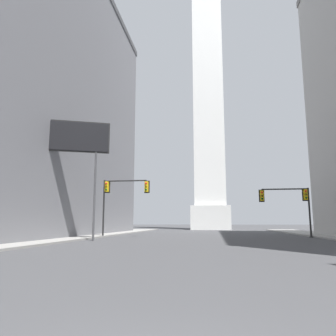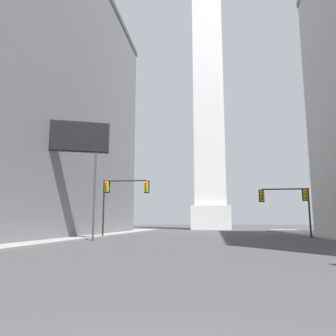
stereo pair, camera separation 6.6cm
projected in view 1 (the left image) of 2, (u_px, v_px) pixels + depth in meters
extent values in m
cube|color=gray|center=(50.00, 240.00, 27.82)|extent=(5.00, 80.60, 0.15)
cube|color=silver|center=(211.00, 218.00, 68.43)|extent=(8.02, 8.02, 4.87)
cube|color=white|center=(208.00, 76.00, 73.56)|extent=(6.41, 6.41, 58.10)
cylinder|color=black|center=(310.00, 212.00, 33.85)|extent=(0.18, 0.18, 5.10)
cylinder|color=#262626|center=(311.00, 237.00, 33.44)|extent=(0.40, 0.40, 0.10)
cube|color=yellow|center=(305.00, 195.00, 34.19)|extent=(0.35, 0.35, 1.10)
cube|color=black|center=(305.00, 195.00, 34.37)|extent=(0.58, 0.05, 1.32)
sphere|color=red|center=(306.00, 191.00, 34.06)|extent=(0.22, 0.22, 0.22)
sphere|color=#483506|center=(306.00, 194.00, 34.00)|extent=(0.22, 0.22, 0.22)
sphere|color=#073410|center=(306.00, 198.00, 33.95)|extent=(0.22, 0.22, 0.22)
cylinder|color=black|center=(285.00, 189.00, 34.57)|extent=(4.72, 0.14, 0.14)
sphere|color=black|center=(308.00, 189.00, 34.25)|extent=(0.18, 0.18, 0.18)
cube|color=yellow|center=(262.00, 196.00, 34.78)|extent=(0.35, 0.35, 1.10)
cube|color=black|center=(262.00, 196.00, 34.95)|extent=(0.58, 0.05, 1.32)
sphere|color=red|center=(262.00, 192.00, 34.65)|extent=(0.22, 0.22, 0.22)
sphere|color=#483506|center=(262.00, 196.00, 34.59)|extent=(0.22, 0.22, 0.22)
sphere|color=#073410|center=(262.00, 199.00, 34.53)|extent=(0.22, 0.22, 0.22)
cylinder|color=black|center=(104.00, 208.00, 34.80)|extent=(0.18, 0.18, 6.02)
cylinder|color=#262626|center=(103.00, 237.00, 34.31)|extent=(0.40, 0.40, 0.10)
cube|color=yellow|center=(107.00, 187.00, 35.13)|extent=(0.38, 0.38, 1.10)
cube|color=black|center=(108.00, 187.00, 35.30)|extent=(0.58, 0.10, 1.32)
sphere|color=red|center=(106.00, 183.00, 35.01)|extent=(0.22, 0.22, 0.22)
sphere|color=#483506|center=(106.00, 186.00, 34.95)|extent=(0.22, 0.22, 0.22)
sphere|color=#073410|center=(106.00, 190.00, 34.90)|extent=(0.22, 0.22, 0.22)
cylinder|color=black|center=(125.00, 181.00, 34.96)|extent=(4.63, 0.14, 0.14)
sphere|color=black|center=(105.00, 181.00, 35.27)|extent=(0.18, 0.18, 0.18)
cube|color=yellow|center=(147.00, 187.00, 34.54)|extent=(0.38, 0.38, 1.10)
cube|color=black|center=(147.00, 187.00, 34.71)|extent=(0.58, 0.10, 1.32)
sphere|color=red|center=(146.00, 183.00, 34.41)|extent=(0.22, 0.22, 0.22)
sphere|color=#483506|center=(146.00, 187.00, 34.35)|extent=(0.22, 0.22, 0.22)
sphere|color=#073410|center=(146.00, 190.00, 34.30)|extent=(0.22, 0.22, 0.22)
cylinder|color=#3F3F42|center=(36.00, 194.00, 27.01)|extent=(0.18, 0.18, 7.66)
cylinder|color=#3F3F42|center=(95.00, 195.00, 28.08)|extent=(0.18, 0.18, 7.66)
cube|color=black|center=(69.00, 136.00, 28.38)|extent=(6.37, 2.65, 2.53)
cube|color=black|center=(69.00, 136.00, 28.38)|extent=(6.55, 2.63, 2.77)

